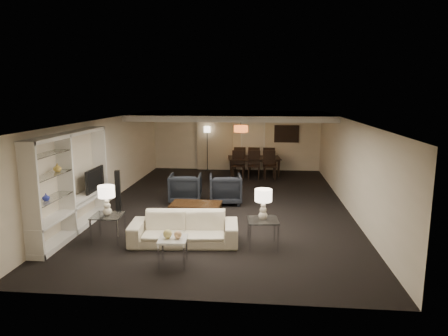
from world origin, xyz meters
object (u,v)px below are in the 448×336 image
table_lamp_left (107,201)px  floor_lamp (207,149)px  armchair_left (185,188)px  chair_nl (238,165)px  vase_amber (57,168)px  chair_fm (254,160)px  armchair_right (225,189)px  chair_nr (270,165)px  side_table_left (108,228)px  chair_nm (254,165)px  chair_fl (240,159)px  chair_fr (269,160)px  table_lamp_right (263,205)px  dining_table (254,167)px  television (91,180)px  side_table_right (263,233)px  pendant_light (241,129)px  sofa (184,229)px  floor_speaker (118,192)px  coffee_table (196,212)px  vase_blue (46,197)px  marble_table (173,252)px

table_lamp_left → floor_lamp: bearing=82.5°
armchair_left → chair_nl: (1.37, 3.47, 0.10)m
vase_amber → chair_fm: (4.10, 8.14, -1.12)m
armchair_right → chair_nr: (1.37, 3.47, 0.10)m
side_table_left → chair_nm: (3.07, 6.77, 0.23)m
armchair_right → chair_fm: 4.83m
chair_nm → floor_lamp: floor_lamp is taller
chair_nm → chair_fl: bearing=115.3°
side_table_left → vase_amber: vase_amber is taller
armchair_right → chair_fr: size_ratio=0.89×
armchair_left → vase_amber: size_ratio=5.31×
table_lamp_right → dining_table: bearing=92.6°
television → chair_fr: size_ratio=0.97×
chair_nm → side_table_right: bearing=-86.7°
pendant_light → sofa: bearing=-97.6°
chair_nm → chair_nr: same height
table_lamp_left → table_lamp_right: (3.40, 0.00, 0.00)m
pendant_light → armchair_left: pendant_light is taller
table_lamp_right → floor_speaker: (-3.93, 2.09, -0.33)m
coffee_table → chair_fl: 6.52m
table_lamp_right → vase_blue: (-4.43, -0.61, 0.21)m
armchair_left → armchair_right: bearing=175.1°
television → vase_blue: size_ratio=6.62×
armchair_left → chair_nm: chair_nm is taller
table_lamp_left → chair_fl: 8.45m
table_lamp_right → floor_speaker: 4.46m
chair_nm → chair_fr: same height
marble_table → chair_fm: 9.27m
dining_table → table_lamp_right: bearing=-93.4°
armchair_left → table_lamp_right: 4.05m
table_lamp_left → sofa: bearing=0.0°
television → floor_speaker: size_ratio=0.88×
coffee_table → chair_nm: chair_nm is taller
television → chair_nm: size_ratio=0.97×
television → vase_amber: size_ratio=5.77×
dining_table → chair_fm: (0.00, 0.65, 0.17)m
pendant_light → chair_fr: pendant_light is taller
sofa → chair_fl: 8.11m
side_table_right → marble_table: 2.03m
armchair_left → armchair_right: size_ratio=1.00×
chair_nm → pendant_light: bearing=-161.4°
television → chair_nr: 7.07m
side_table_right → chair_fm: 8.08m
television → chair_nr: bearing=-41.5°
side_table_right → floor_lamp: 8.61m
side_table_right → dining_table: size_ratio=0.31×
coffee_table → vase_blue: vase_blue is taller
vase_amber → marble_table: bearing=-20.6°
marble_table → chair_fl: bearing=85.2°
marble_table → chair_nr: bearing=76.0°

